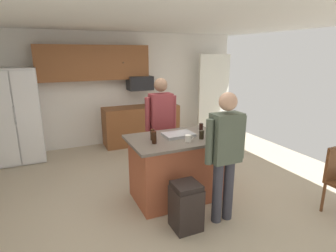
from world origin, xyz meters
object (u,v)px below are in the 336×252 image
(microwave_over_range, at_px, (140,83))
(serving_tray, at_px, (178,135))
(refrigerator, at_px, (17,116))
(tumbler_amber, at_px, (154,138))
(person_elder_center, at_px, (225,150))
(person_host_foreground, at_px, (161,121))
(trash_bin, at_px, (186,206))
(mug_ceramic_white, at_px, (188,138))
(glass_dark_ale, at_px, (153,135))
(kitchen_island, at_px, (176,167))
(glass_stout_tall, at_px, (201,128))
(glass_short_whisky, at_px, (202,135))
(glass_pilsner, at_px, (212,135))

(microwave_over_range, height_order, serving_tray, microwave_over_range)
(refrigerator, distance_m, tumbler_amber, 3.29)
(person_elder_center, relative_size, person_host_foreground, 0.98)
(person_host_foreground, xyz_separation_m, trash_bin, (-0.32, -1.54, -0.71))
(mug_ceramic_white, bearing_deg, person_elder_center, -67.20)
(person_host_foreground, distance_m, trash_bin, 1.73)
(person_host_foreground, relative_size, mug_ceramic_white, 13.58)
(glass_dark_ale, bearing_deg, refrigerator, 125.97)
(kitchen_island, bearing_deg, glass_stout_tall, 9.49)
(refrigerator, bearing_deg, serving_tray, -48.29)
(refrigerator, xyz_separation_m, tumbler_amber, (1.83, -2.73, 0.10))
(trash_bin, bearing_deg, serving_tray, 70.23)
(glass_short_whisky, relative_size, glass_pilsner, 0.86)
(refrigerator, distance_m, person_host_foreground, 2.94)
(glass_pilsner, distance_m, serving_tray, 0.50)
(person_elder_center, bearing_deg, trash_bin, 65.28)
(tumbler_amber, bearing_deg, glass_short_whisky, -7.28)
(glass_pilsner, bearing_deg, glass_dark_ale, 156.21)
(tumbler_amber, bearing_deg, refrigerator, 123.91)
(glass_short_whisky, bearing_deg, tumbler_amber, 172.72)
(glass_dark_ale, height_order, glass_pilsner, glass_dark_ale)
(person_elder_center, height_order, glass_short_whisky, person_elder_center)
(glass_stout_tall, xyz_separation_m, glass_dark_ale, (-0.81, -0.04, 0.00))
(mug_ceramic_white, bearing_deg, refrigerator, 128.74)
(mug_ceramic_white, xyz_separation_m, glass_stout_tall, (0.39, 0.31, 0.02))
(glass_dark_ale, bearing_deg, kitchen_island, -6.46)
(kitchen_island, xyz_separation_m, glass_pilsner, (0.41, -0.30, 0.54))
(serving_tray, bearing_deg, person_elder_center, -74.34)
(tumbler_amber, height_order, trash_bin, tumbler_amber)
(mug_ceramic_white, bearing_deg, kitchen_island, 105.29)
(glass_short_whisky, xyz_separation_m, trash_bin, (-0.52, -0.54, -0.71))
(person_host_foreground, bearing_deg, refrigerator, -121.28)
(person_host_foreground, relative_size, glass_pilsner, 12.21)
(mug_ceramic_white, xyz_separation_m, glass_pilsner, (0.34, -0.06, 0.02))
(mug_ceramic_white, xyz_separation_m, serving_tray, (-0.01, 0.29, -0.03))
(glass_short_whisky, bearing_deg, glass_stout_tall, 60.09)
(glass_stout_tall, bearing_deg, glass_short_whisky, -119.91)
(microwave_over_range, distance_m, trash_bin, 3.71)
(glass_short_whisky, bearing_deg, person_host_foreground, 101.42)
(microwave_over_range, bearing_deg, kitchen_island, -97.81)
(person_elder_center, distance_m, serving_tray, 0.86)
(person_host_foreground, distance_m, mug_ceramic_white, 1.04)
(tumbler_amber, bearing_deg, kitchen_island, 15.93)
(tumbler_amber, height_order, mug_ceramic_white, tumbler_amber)
(refrigerator, relative_size, serving_tray, 4.24)
(kitchen_island, height_order, glass_short_whisky, glass_short_whisky)
(microwave_over_range, relative_size, glass_short_whisky, 4.59)
(kitchen_island, relative_size, glass_dark_ale, 9.02)
(kitchen_island, distance_m, glass_stout_tall, 0.71)
(trash_bin, bearing_deg, glass_short_whisky, 45.79)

